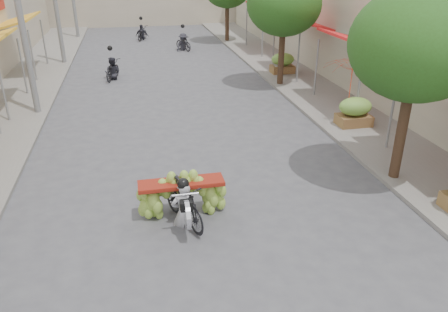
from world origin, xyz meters
The scene contains 15 objects.
ground centered at (0.00, 0.00, 0.00)m, with size 120.00×120.00×0.00m, color #4E4E53.
sidewalk_left centered at (-7.00, 15.00, 0.06)m, with size 4.00×60.00×0.12m, color slate.
sidewalk_right centered at (7.00, 15.00, 0.06)m, with size 4.00×60.00×0.12m, color slate.
shophouse_row_right centered at (11.99, 14.00, 3.00)m, with size 9.77×40.00×6.00m.
utility_pole_mid centered at (-5.40, 12.00, 4.03)m, with size 0.60×0.24×8.00m.
street_tree_near centered at (5.40, 4.00, 3.78)m, with size 3.40×3.40×5.25m.
street_tree_mid centered at (5.40, 14.00, 3.78)m, with size 3.40×3.40×5.25m.
produce_crate_mid centered at (6.20, 8.00, 0.71)m, with size 1.20×0.88×1.16m.
produce_crate_far centered at (6.20, 16.00, 0.71)m, with size 1.20×0.88×1.16m.
banana_motorbike centered at (-0.67, 3.18, 0.69)m, with size 2.20×1.95×2.04m.
market_umbrella centered at (6.03, 8.15, 2.57)m, with size 2.48×2.48×1.95m.
pedestrian centered at (5.94, 15.97, 0.98)m, with size 0.99×0.91×1.73m.
bg_motorbike_a centered at (-2.57, 16.96, 0.73)m, with size 1.12×1.84×1.95m.
bg_motorbike_b centered at (1.90, 23.58, 0.85)m, with size 1.19×1.68×1.95m.
bg_motorbike_c centered at (-0.63, 28.10, 0.77)m, with size 1.23×1.90×1.95m.
Camera 1 is at (-1.58, -5.73, 5.81)m, focal length 35.00 mm.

